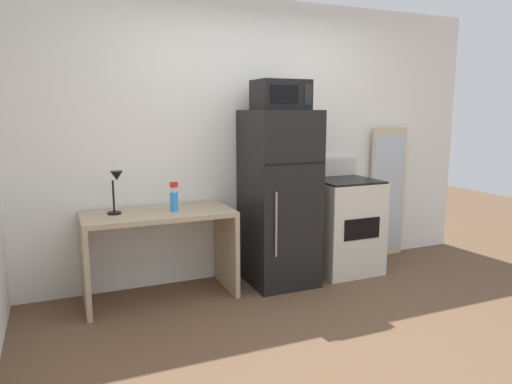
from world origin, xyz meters
The scene contains 9 objects.
ground_plane centered at (0.00, 0.00, 0.00)m, with size 12.00×12.00×0.00m, color brown.
wall_back_white centered at (0.00, 1.70, 1.30)m, with size 5.00×0.10×2.60m, color white.
desk centered at (-0.98, 1.34, 0.53)m, with size 1.23×0.57×0.75m.
desk_lamp centered at (-1.30, 1.38, 0.99)m, with size 0.14×0.12×0.35m.
spray_bottle centered at (-0.85, 1.31, 0.85)m, with size 0.06×0.06×0.25m.
refrigerator centered at (0.12, 1.31, 0.79)m, with size 0.58×0.66×1.59m.
microwave centered at (0.12, 1.29, 1.72)m, with size 0.46×0.35×0.26m.
oven_range centered at (0.85, 1.33, 0.47)m, with size 0.61×0.61×1.10m.
leaning_mirror centered at (1.57, 1.59, 0.70)m, with size 0.44×0.03×1.40m.
Camera 1 is at (-1.75, -2.50, 1.58)m, focal length 33.14 mm.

